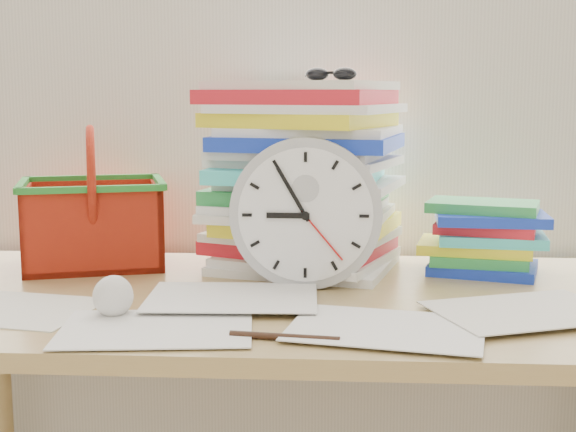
# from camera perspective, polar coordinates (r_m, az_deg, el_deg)

# --- Properties ---
(curtain) EXTENTS (2.40, 0.01, 2.50)m
(curtain) POSITION_cam_1_polar(r_m,az_deg,el_deg) (1.78, 0.23, 15.11)
(curtain) COLOR silver
(curtain) RESTS_ON room_shell
(desk) EXTENTS (1.40, 0.70, 0.75)m
(desk) POSITION_cam_1_polar(r_m,az_deg,el_deg) (1.45, -0.69, -8.42)
(desk) COLOR #A5874D
(desk) RESTS_ON ground
(paper_stack) EXTENTS (0.44, 0.40, 0.38)m
(paper_stack) POSITION_cam_1_polar(r_m,az_deg,el_deg) (1.61, 1.18, 2.85)
(paper_stack) COLOR white
(paper_stack) RESTS_ON desk
(clock) EXTENTS (0.27, 0.05, 0.27)m
(clock) POSITION_cam_1_polar(r_m,az_deg,el_deg) (1.46, 1.29, 0.22)
(clock) COLOR #B0B1B3
(clock) RESTS_ON desk
(sunglasses) EXTENTS (0.14, 0.13, 0.03)m
(sunglasses) POSITION_cam_1_polar(r_m,az_deg,el_deg) (1.57, 3.07, 10.05)
(sunglasses) COLOR black
(sunglasses) RESTS_ON paper_stack
(book_stack) EXTENTS (0.27, 0.22, 0.14)m
(book_stack) POSITION_cam_1_polar(r_m,az_deg,el_deg) (1.63, 13.70, -1.47)
(book_stack) COLOR white
(book_stack) RESTS_ON desk
(basket) EXTENTS (0.33, 0.29, 0.28)m
(basket) POSITION_cam_1_polar(r_m,az_deg,el_deg) (1.68, -13.74, 1.25)
(basket) COLOR #B92B12
(basket) RESTS_ON desk
(crumpled_ball) EXTENTS (0.07, 0.07, 0.07)m
(crumpled_ball) POSITION_cam_1_polar(r_m,az_deg,el_deg) (1.31, -12.35, -5.56)
(crumpled_ball) COLOR white
(crumpled_ball) RESTS_ON desk
(pen) EXTENTS (0.16, 0.03, 0.01)m
(pen) POSITION_cam_1_polar(r_m,az_deg,el_deg) (1.17, -0.27, -8.60)
(pen) COLOR black
(pen) RESTS_ON desk
(scattered_papers) EXTENTS (1.26, 0.42, 0.02)m
(scattered_papers) POSITION_cam_1_polar(r_m,az_deg,el_deg) (1.43, -0.70, -5.32)
(scattered_papers) COLOR white
(scattered_papers) RESTS_ON desk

